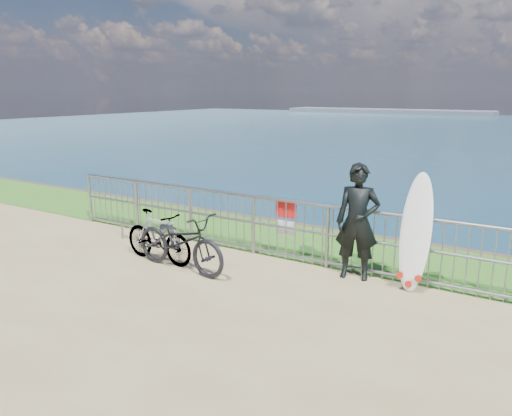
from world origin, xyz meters
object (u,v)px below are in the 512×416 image
Objects in this scene: surfer at (358,222)px; bicycle_far at (158,236)px; surfboard at (415,237)px; bicycle_near at (180,241)px.

bicycle_far is at bearing -174.10° from surfer.
surfboard is at bearing -71.52° from bicycle_far.
bicycle_near reaches higher than bicycle_far.
surfboard is 4.37m from bicycle_far.
surfer is 1.21× the size of bicycle_far.
surfer is 0.97× the size of bicycle_near.
bicycle_near is (-3.60, -1.24, -0.33)m from surfboard.
bicycle_near is at bearing -96.96° from bicycle_far.
bicycle_near is 1.24× the size of bicycle_far.
surfer is at bearing -60.71° from bicycle_near.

